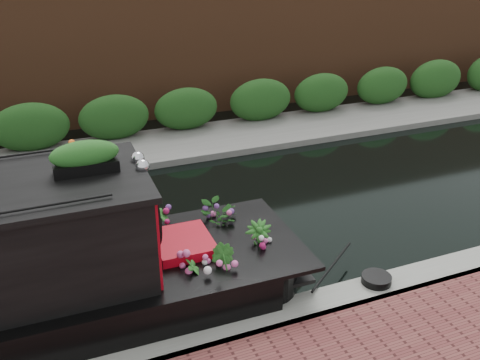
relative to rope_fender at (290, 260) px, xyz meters
name	(u,v)px	position (x,y,z in m)	size (l,w,h in m)	color
ground	(161,232)	(-1.75, 2.03, -0.18)	(80.00, 80.00, 0.00)	black
near_bank_coping	(220,343)	(-1.75, -1.27, -0.18)	(40.00, 0.60, 0.50)	gray
far_bank_path	(120,156)	(-1.75, 6.23, -0.18)	(40.00, 2.40, 0.34)	#63635F
far_hedge	(113,144)	(-1.75, 7.13, -0.18)	(40.00, 1.10, 2.80)	#1B4416
far_brick_wall	(101,121)	(-1.75, 9.23, -0.18)	(40.00, 1.00, 8.00)	#58331E
rope_fender	(290,260)	(0.00, 0.00, 0.00)	(0.36, 0.36, 0.43)	olive
coiled_mooring_rope	(376,279)	(0.92, -1.18, 0.13)	(0.47, 0.47, 0.12)	black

